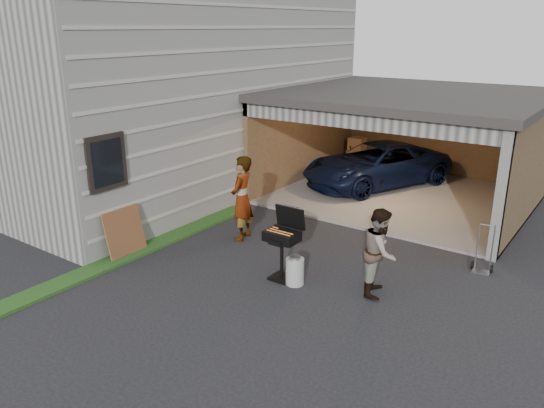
% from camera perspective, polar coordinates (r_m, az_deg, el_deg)
% --- Properties ---
extents(ground, '(80.00, 80.00, 0.00)m').
position_cam_1_polar(ground, '(10.33, -4.23, -7.43)').
color(ground, black).
rests_on(ground, ground).
extents(house, '(7.00, 11.00, 5.50)m').
position_cam_1_polar(house, '(16.44, -11.86, 12.01)').
color(house, '#474744').
rests_on(house, ground).
extents(groundcover_strip, '(0.50, 8.00, 0.06)m').
position_cam_1_polar(groundcover_strip, '(11.20, -16.52, -5.89)').
color(groundcover_strip, '#193814').
rests_on(groundcover_strip, ground).
extents(garage, '(6.80, 6.30, 2.90)m').
position_cam_1_polar(garage, '(15.07, 14.81, 7.83)').
color(garage, '#605E59').
rests_on(garage, ground).
extents(minivan, '(3.72, 4.93, 1.24)m').
position_cam_1_polar(minivan, '(15.82, 11.10, 3.96)').
color(minivan, black).
rests_on(minivan, ground).
extents(woman, '(0.62, 0.78, 1.89)m').
position_cam_1_polar(woman, '(11.61, -3.25, 0.61)').
color(woman, '#B1BFDF').
rests_on(woman, ground).
extents(man, '(0.79, 0.90, 1.58)m').
position_cam_1_polar(man, '(9.46, 11.56, -5.05)').
color(man, '#4B2C1D').
rests_on(man, ground).
extents(bbq_grill, '(0.61, 0.54, 1.37)m').
position_cam_1_polar(bbq_grill, '(9.79, 1.19, -3.70)').
color(bbq_grill, black).
rests_on(bbq_grill, ground).
extents(propane_tank, '(0.45, 0.45, 0.51)m').
position_cam_1_polar(propane_tank, '(9.81, 2.48, -7.25)').
color(propane_tank, '#B1B2AD').
rests_on(propane_tank, ground).
extents(plywood_panel, '(0.25, 0.91, 1.00)m').
position_cam_1_polar(plywood_panel, '(11.30, -15.56, -3.00)').
color(plywood_panel, '#58311E').
rests_on(plywood_panel, ground).
extents(hand_truck, '(0.41, 0.32, 0.97)m').
position_cam_1_polar(hand_truck, '(11.07, 21.68, -5.88)').
color(hand_truck, slate).
rests_on(hand_truck, ground).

